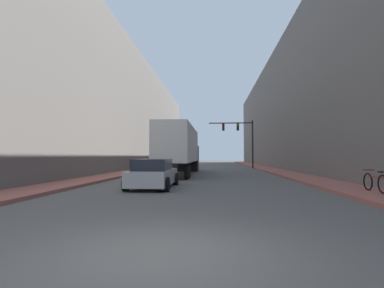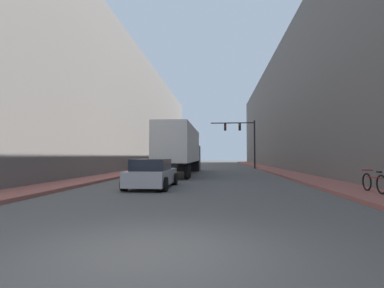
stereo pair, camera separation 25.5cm
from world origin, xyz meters
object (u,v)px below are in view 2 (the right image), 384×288
Objects in this scene: semi_truck at (181,148)px; traffic_signal_gantry at (244,135)px; parked_bicycle at (374,183)px; sedan_car at (152,174)px.

semi_truck is 2.31× the size of traffic_signal_gantry.
traffic_signal_gantry is 3.30× the size of parked_bicycle.
sedan_car is 2.40× the size of parked_bicycle.
sedan_car reaches higher than parked_bicycle.
sedan_car is 24.46m from traffic_signal_gantry.
semi_truck is 14.10m from traffic_signal_gantry.
parked_bicycle is (9.19, -13.23, -1.68)m from semi_truck.
sedan_car is 0.73× the size of traffic_signal_gantry.
traffic_signal_gantry reaches higher than semi_truck.
traffic_signal_gantry is (6.46, 23.34, 3.48)m from sedan_car.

